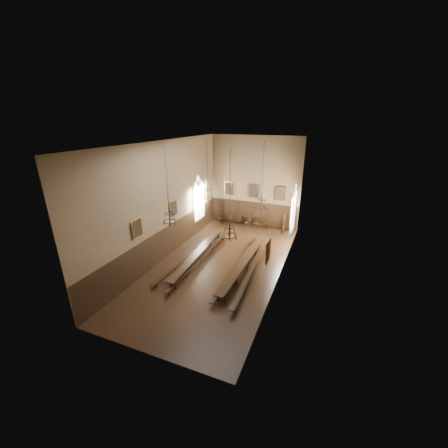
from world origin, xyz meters
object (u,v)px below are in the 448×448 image
Objects in this scene: bench_right_outer at (253,267)px; chandelier_back_left at (208,193)px; chair_2 at (238,222)px; chandelier_front_left at (169,217)px; chair_5 at (266,226)px; chandelier_front_right at (230,230)px; chair_7 at (285,229)px; bench_left_inner at (201,259)px; chair_3 at (248,224)px; chair_1 at (230,221)px; table_right at (244,264)px; table_left at (199,255)px; chair_4 at (256,225)px; chair_0 at (220,220)px; chandelier_back_right at (261,204)px; bench_right_inner at (237,266)px; bench_left_outer at (192,255)px.

chandelier_back_left is at bearing 155.86° from bench_right_outer.
chandelier_front_left reaches higher than chair_2.
chandelier_front_right is at bearing -89.96° from chair_5.
chair_7 is at bearing 84.18° from bench_right_outer.
chair_2 is 12.16m from chandelier_front_right.
bench_left_inner is 5.21m from chandelier_back_left.
chair_2 reaches higher than chair_3.
chandelier_front_right is at bearing -89.18° from chair_1.
table_right is at bearing -88.59° from chair_5.
table_left is 1.91× the size of chandelier_front_left.
chandelier_front_right is at bearing 3.59° from chandelier_front_left.
chandelier_back_left is 5.03m from chandelier_front_left.
chair_7 is at bearing 12.53° from chair_2.
bench_left_inner is at bearing 143.41° from chandelier_front_right.
chandelier_front_right is (3.28, -2.44, 3.86)m from bench_left_inner.
chair_4 reaches higher than table_right.
chair_0 is 1.11× the size of chair_1.
table_right is 0.97× the size of bench_left_inner.
bench_right_outer is at bearing -45.79° from chair_0.
chandelier_back_right is (0.43, 2.42, 4.05)m from table_right.
chair_0 is at bearing 101.14° from table_left.
table_right is 9.18× the size of chair_2.
chair_2 is at bearing 111.97° from table_right.
bench_right_inner is at bearing 98.48° from chandelier_front_right.
bench_right_outer is at bearing -4.93° from table_right.
chandelier_front_left is at bearing -101.78° from chair_4.
chair_5 reaches higher than table_right.
chandelier_front_right is at bearing -81.52° from bench_right_inner.
bench_left_outer is 9.42× the size of chair_2.
chair_4 reaches higher than chair_1.
chair_2 is (1.03, 8.31, 0.03)m from bench_left_outer.
bench_right_outer is (4.08, 0.32, 0.02)m from bench_left_inner.
chair_4 is 11.88m from chandelier_front_right.
chandelier_front_right reaches higher than chair_1.
chair_4 is at bearing 13.78° from chair_2.
table_right is 10.61× the size of chair_1.
bench_left_outer is 6.37m from chandelier_front_right.
table_right is 8.48m from chair_7.
chair_5 is (3.90, 0.03, 0.02)m from chair_1.
table_left is at bearing -102.80° from chair_3.
chair_5 is at bearing 8.92° from chair_0.
bench_right_inner is at bearing -85.90° from chair_1.
table_left is at bearing -91.10° from chandelier_back_left.
table_left is 6.33m from chandelier_back_right.
table_right is at bearing -82.40° from chair_1.
chandelier_front_left is (0.15, -11.40, 4.28)m from chair_1.
chair_0 is 8.04m from chandelier_back_left.
table_left is 9.27× the size of chair_4.
chandelier_front_right reaches higher than chair_7.
chair_2 is at bearing -161.43° from chair_7.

